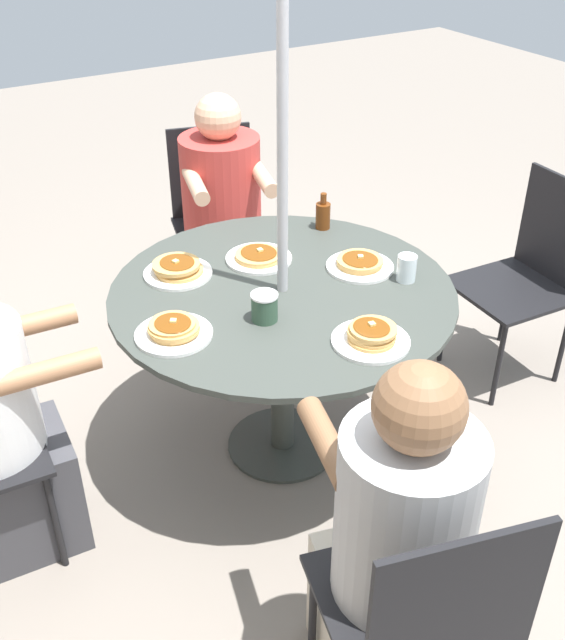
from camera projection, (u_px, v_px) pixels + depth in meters
The scene contains 16 objects.
ground_plane at pixel (282, 445), 3.14m from camera, with size 12.00×12.00×0.00m, color gray.
patio_table at pixel (282, 316), 2.79m from camera, with size 1.27×1.27×0.76m.
umbrella_pole at pixel (282, 210), 2.56m from camera, with size 0.04×0.04×2.15m, color #ADADB2.
patio_chair_north at pixel (530, 269), 3.33m from camera, with size 0.47×0.47×0.93m.
patio_chair_east at pixel (217, 210), 3.86m from camera, with size 0.55×0.55×0.93m.
diner_east at pixel (224, 225), 3.71m from camera, with size 0.60×0.49×1.17m.
patio_chair_west at pixel (425, 614), 1.85m from camera, with size 0.54×0.54×0.93m.
diner_west at pixel (395, 556), 1.99m from camera, with size 0.56×0.46×1.18m.
pancake_plate_a at pixel (259, 257), 2.91m from camera, with size 0.26×0.26×0.04m.
pancake_plate_b at pixel (178, 269), 2.81m from camera, with size 0.26×0.26×0.06m.
pancake_plate_c at pixel (174, 330), 2.46m from camera, with size 0.26×0.26×0.06m.
pancake_plate_d at pixel (360, 264), 2.85m from camera, with size 0.26×0.26×0.05m.
pancake_plate_e at pixel (371, 336), 2.43m from camera, with size 0.26×0.26×0.07m.
syrup_bottle at pixel (323, 215), 3.12m from camera, with size 0.08×0.06×0.16m.
coffee_cup at pixel (264, 307), 2.53m from camera, with size 0.09×0.09×0.10m.
drinking_glass_a at pixel (407, 268), 2.76m from camera, with size 0.07×0.07×0.10m, color silver.
Camera 1 is at (-2.02, 1.20, 2.15)m, focal length 42.00 mm.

